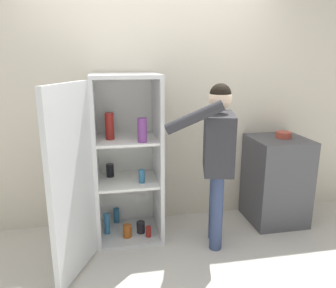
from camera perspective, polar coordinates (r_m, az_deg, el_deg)
ground_plane at (r=3.00m, az=0.05°, el=-20.79°), size 12.00×12.00×0.00m
wall_back at (r=3.44m, az=-3.03°, el=6.88°), size 7.00×0.06×2.55m
refrigerator at (r=3.10m, az=-8.99°, el=-3.23°), size 0.93×1.16×1.61m
person at (r=2.98m, az=8.58°, el=-0.73°), size 0.71×0.59×1.54m
counter at (r=3.75m, az=18.28°, el=-5.99°), size 0.57×0.57×0.93m
bowl at (r=3.64m, az=19.49°, el=1.52°), size 0.16×0.16×0.06m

